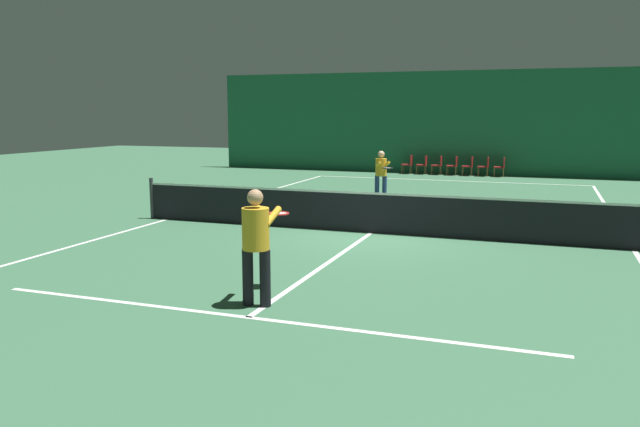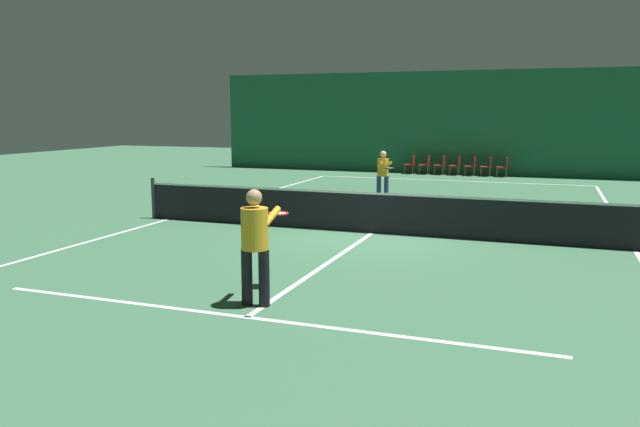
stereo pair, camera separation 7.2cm
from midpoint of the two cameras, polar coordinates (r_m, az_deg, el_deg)
The scene contains 18 objects.
ground_plane at distance 14.48m, azimuth 4.92°, elevation -1.79°, with size 60.00×60.00×0.00m, color #386647.
backdrop_curtain at distance 28.71m, azimuth 12.84°, elevation 8.08°, with size 23.00×0.12×4.58m.
court_line_baseline_far at distance 26.04m, azimuth 11.85°, elevation 2.96°, with size 11.00×0.10×0.00m.
court_line_service_far at distance 20.65m, azimuth 9.61°, elevation 1.43°, with size 8.25×0.10×0.00m.
court_line_service_near at distance 8.66m, azimuth -6.46°, elevation -9.41°, with size 8.25×0.10×0.00m.
court_line_sideline_left at distance 16.76m, azimuth -13.53°, elevation -0.50°, with size 0.10×23.80×0.00m.
court_line_sideline_right at distance 14.11m, azimuth 27.04°, elevation -3.07°, with size 0.10×23.80×0.00m.
court_line_centre at distance 14.48m, azimuth 4.92°, elevation -1.78°, with size 0.10×12.80×0.00m.
tennis_net at distance 14.39m, azimuth 4.95°, elevation 0.20°, with size 12.00×0.10×1.07m.
player_near at distance 8.95m, azimuth -5.65°, elevation -2.24°, with size 0.47×1.38×1.70m.
player_far at distance 19.90m, azimuth 5.90°, elevation 3.85°, with size 0.88×1.32×1.56m.
courtside_chair_0 at distance 28.61m, azimuth 8.41°, elevation 4.58°, with size 0.44×0.44×0.84m.
courtside_chair_1 at distance 28.48m, azimuth 9.74°, elevation 4.52°, with size 0.44×0.44×0.84m.
courtside_chair_2 at distance 28.36m, azimuth 11.08°, elevation 4.47°, with size 0.44×0.44×0.84m.
courtside_chair_3 at distance 28.27m, azimuth 12.43°, elevation 4.41°, with size 0.44×0.44×0.84m.
courtside_chair_4 at distance 28.18m, azimuth 13.79°, elevation 4.34°, with size 0.44×0.44×0.84m.
courtside_chair_5 at distance 28.12m, azimuth 15.16°, elevation 4.28°, with size 0.44×0.44×0.84m.
courtside_chair_6 at distance 28.07m, azimuth 16.53°, elevation 4.21°, with size 0.44×0.44×0.84m.
Camera 2 is at (3.74, -13.71, 2.76)m, focal length 35.00 mm.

